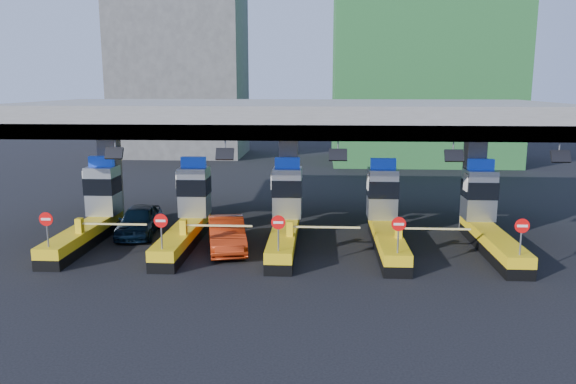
{
  "coord_description": "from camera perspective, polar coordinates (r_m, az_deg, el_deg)",
  "views": [
    {
      "loc": [
        1.74,
        -27.38,
        7.92
      ],
      "look_at": [
        0.14,
        0.0,
        2.66
      ],
      "focal_mm": 35.0,
      "sensor_mm": 36.0,
      "label": 1
    }
  ],
  "objects": [
    {
      "name": "van",
      "position": [
        30.97,
        -14.86,
        -2.81
      ],
      "size": [
        2.3,
        4.83,
        1.6
      ],
      "primitive_type": "imported",
      "rotation": [
        0.0,
        0.0,
        0.09
      ],
      "color": "black",
      "rests_on": "ground"
    },
    {
      "name": "toll_lane_far_right",
      "position": [
        29.59,
        19.49,
        -2.51
      ],
      "size": [
        4.43,
        8.0,
        4.16
      ],
      "color": "black",
      "rests_on": "ground"
    },
    {
      "name": "ground",
      "position": [
        28.55,
        -0.27,
        -5.25
      ],
      "size": [
        120.0,
        120.0,
        0.0
      ],
      "primitive_type": "plane",
      "color": "black",
      "rests_on": "ground"
    },
    {
      "name": "toll_canopy",
      "position": [
        30.35,
        0.06,
        7.48
      ],
      "size": [
        28.0,
        12.09,
        7.0
      ],
      "color": "slate",
      "rests_on": "ground"
    },
    {
      "name": "toll_lane_left",
      "position": [
        29.2,
        -10.08,
        -2.22
      ],
      "size": [
        4.43,
        8.0,
        4.16
      ],
      "color": "black",
      "rests_on": "ground"
    },
    {
      "name": "toll_lane_far_left",
      "position": [
        30.75,
        -19.19,
        -2.01
      ],
      "size": [
        4.43,
        8.0,
        4.16
      ],
      "color": "black",
      "rests_on": "ground"
    },
    {
      "name": "red_car",
      "position": [
        27.42,
        -6.25,
        -4.28
      ],
      "size": [
        2.69,
        5.04,
        1.58
      ],
      "primitive_type": "imported",
      "rotation": [
        0.0,
        0.0,
        0.22
      ],
      "color": "#AA2A0D",
      "rests_on": "ground"
    },
    {
      "name": "bg_building_scaffold",
      "position": [
        60.56,
        13.65,
        16.32
      ],
      "size": [
        18.0,
        12.0,
        28.0
      ],
      "primitive_type": "cube",
      "color": "#1E5926",
      "rests_on": "ground"
    },
    {
      "name": "bg_building_concrete",
      "position": [
        65.31,
        -10.82,
        11.61
      ],
      "size": [
        14.0,
        10.0,
        18.0
      ],
      "primitive_type": "cube",
      "color": "#4C4C49",
      "rests_on": "ground"
    },
    {
      "name": "toll_lane_right",
      "position": [
        28.6,
        9.82,
        -2.49
      ],
      "size": [
        4.43,
        8.0,
        4.16
      ],
      "color": "black",
      "rests_on": "ground"
    },
    {
      "name": "toll_lane_center",
      "position": [
        28.47,
        -0.24,
        -2.39
      ],
      "size": [
        4.43,
        8.0,
        4.16
      ],
      "color": "black",
      "rests_on": "ground"
    }
  ]
}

